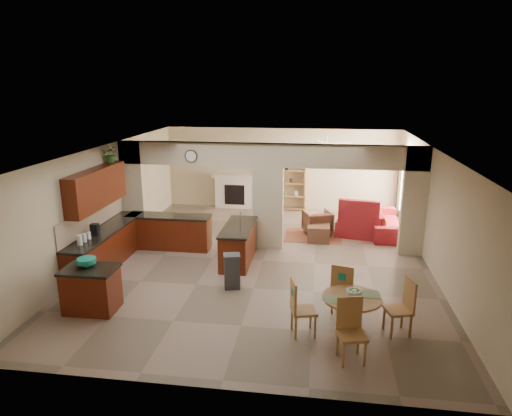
# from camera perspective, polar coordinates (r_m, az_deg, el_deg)

# --- Properties ---
(floor) EXTENTS (10.00, 10.00, 0.00)m
(floor) POSITION_cam_1_polar(r_m,az_deg,el_deg) (11.46, 0.88, -6.59)
(floor) COLOR #826B5A
(floor) RESTS_ON ground
(ceiling) EXTENTS (10.00, 10.00, 0.00)m
(ceiling) POSITION_cam_1_polar(r_m,az_deg,el_deg) (10.73, 0.94, 7.41)
(ceiling) COLOR white
(ceiling) RESTS_ON wall_back
(wall_back) EXTENTS (8.00, 0.00, 8.00)m
(wall_back) POSITION_cam_1_polar(r_m,az_deg,el_deg) (15.87, 3.17, 4.88)
(wall_back) COLOR #C8B192
(wall_back) RESTS_ON floor
(wall_front) EXTENTS (8.00, 0.00, 8.00)m
(wall_front) POSITION_cam_1_polar(r_m,az_deg,el_deg) (6.39, -4.80, -11.56)
(wall_front) COLOR #C8B192
(wall_front) RESTS_ON floor
(wall_left) EXTENTS (0.00, 10.00, 10.00)m
(wall_left) POSITION_cam_1_polar(r_m,az_deg,el_deg) (12.16, -18.14, 0.86)
(wall_left) COLOR #C8B192
(wall_left) RESTS_ON floor
(wall_right) EXTENTS (0.00, 10.00, 10.00)m
(wall_right) POSITION_cam_1_polar(r_m,az_deg,el_deg) (11.26, 21.54, -0.58)
(wall_right) COLOR #C8B192
(wall_right) RESTS_ON floor
(partition_left_pier) EXTENTS (0.60, 0.25, 2.80)m
(partition_left_pier) POSITION_cam_1_polar(r_m,az_deg,el_deg) (12.92, -15.03, 1.93)
(partition_left_pier) COLOR #C8B192
(partition_left_pier) RESTS_ON floor
(partition_center_pier) EXTENTS (0.80, 0.25, 2.20)m
(partition_center_pier) POSITION_cam_1_polar(r_m,az_deg,el_deg) (12.05, 1.50, 0.04)
(partition_center_pier) COLOR #C8B192
(partition_center_pier) RESTS_ON floor
(partition_right_pier) EXTENTS (0.60, 0.25, 2.80)m
(partition_right_pier) POSITION_cam_1_polar(r_m,az_deg,el_deg) (12.14, 19.13, 0.76)
(partition_right_pier) COLOR #C8B192
(partition_right_pier) RESTS_ON floor
(partition_header) EXTENTS (8.00, 0.25, 0.60)m
(partition_header) POSITION_cam_1_polar(r_m,az_deg,el_deg) (11.76, 1.54, 6.63)
(partition_header) COLOR #C8B192
(partition_header) RESTS_ON partition_center_pier
(kitchen_counter) EXTENTS (2.52, 3.29, 1.48)m
(kitchen_counter) POSITION_cam_1_polar(r_m,az_deg,el_deg) (11.90, -15.07, -3.91)
(kitchen_counter) COLOR #480F08
(kitchen_counter) RESTS_ON floor
(upper_cabinets) EXTENTS (0.35, 2.40, 0.90)m
(upper_cabinets) POSITION_cam_1_polar(r_m,az_deg,el_deg) (11.27, -19.29, 2.38)
(upper_cabinets) COLOR #480F08
(upper_cabinets) RESTS_ON wall_left
(peninsula) EXTENTS (0.70, 1.85, 0.91)m
(peninsula) POSITION_cam_1_polar(r_m,az_deg,el_deg) (11.28, -2.22, -4.48)
(peninsula) COLOR #480F08
(peninsula) RESTS_ON floor
(wall_clock) EXTENTS (0.34, 0.03, 0.34)m
(wall_clock) POSITION_cam_1_polar(r_m,az_deg,el_deg) (12.01, -8.12, 6.43)
(wall_clock) COLOR #4C2C19
(wall_clock) RESTS_ON partition_header
(rug) EXTENTS (1.60, 1.30, 0.01)m
(rug) POSITION_cam_1_polar(r_m,az_deg,el_deg) (13.36, 7.14, -3.44)
(rug) COLOR brown
(rug) RESTS_ON floor
(fireplace) EXTENTS (1.60, 0.35, 1.20)m
(fireplace) POSITION_cam_1_polar(r_m,az_deg,el_deg) (16.08, -2.62, 2.17)
(fireplace) COLOR white
(fireplace) RESTS_ON floor
(shelving_unit) EXTENTS (1.00, 0.32, 1.80)m
(shelving_unit) POSITION_cam_1_polar(r_m,az_deg,el_deg) (15.77, 4.35, 2.94)
(shelving_unit) COLOR olive
(shelving_unit) RESTS_ON floor
(window_a) EXTENTS (0.02, 0.90, 1.90)m
(window_a) POSITION_cam_1_polar(r_m,az_deg,el_deg) (13.48, 19.18, 1.27)
(window_a) COLOR white
(window_a) RESTS_ON wall_right
(window_b) EXTENTS (0.02, 0.90, 1.90)m
(window_b) POSITION_cam_1_polar(r_m,az_deg,el_deg) (15.11, 18.01, 2.83)
(window_b) COLOR white
(window_b) RESTS_ON wall_right
(glazed_door) EXTENTS (0.02, 0.70, 2.10)m
(glazed_door) POSITION_cam_1_polar(r_m,az_deg,el_deg) (14.33, 18.51, 1.51)
(glazed_door) COLOR white
(glazed_door) RESTS_ON wall_right
(drape_a_left) EXTENTS (0.10, 0.28, 2.30)m
(drape_a_left) POSITION_cam_1_polar(r_m,az_deg,el_deg) (12.90, 19.49, 0.63)
(drape_a_left) COLOR #381A16
(drape_a_left) RESTS_ON wall_right
(drape_a_right) EXTENTS (0.10, 0.28, 2.30)m
(drape_a_right) POSITION_cam_1_polar(r_m,az_deg,el_deg) (14.05, 18.58, 1.87)
(drape_a_right) COLOR #381A16
(drape_a_right) RESTS_ON wall_right
(drape_b_left) EXTENTS (0.10, 0.28, 2.30)m
(drape_b_left) POSITION_cam_1_polar(r_m,az_deg,el_deg) (14.52, 18.24, 2.33)
(drape_b_left) COLOR #381A16
(drape_b_left) RESTS_ON wall_right
(drape_b_right) EXTENTS (0.10, 0.28, 2.30)m
(drape_b_right) POSITION_cam_1_polar(r_m,az_deg,el_deg) (15.68, 17.51, 3.31)
(drape_b_right) COLOR #381A16
(drape_b_right) RESTS_ON wall_right
(ceiling_fan) EXTENTS (1.00, 1.00, 0.10)m
(ceiling_fan) POSITION_cam_1_polar(r_m,az_deg,el_deg) (13.66, 8.84, 7.94)
(ceiling_fan) COLOR white
(ceiling_fan) RESTS_ON ceiling
(kitchen_island) EXTENTS (1.02, 0.74, 0.88)m
(kitchen_island) POSITION_cam_1_polar(r_m,az_deg,el_deg) (9.49, -19.88, -9.52)
(kitchen_island) COLOR #480F08
(kitchen_island) RESTS_ON floor
(teal_bowl) EXTENTS (0.36, 0.36, 0.17)m
(teal_bowl) POSITION_cam_1_polar(r_m,az_deg,el_deg) (9.39, -20.41, -6.39)
(teal_bowl) COLOR #148A71
(teal_bowl) RESTS_ON kitchen_island
(trash_can) EXTENTS (0.39, 0.36, 0.70)m
(trash_can) POSITION_cam_1_polar(r_m,az_deg,el_deg) (9.91, -3.02, -8.05)
(trash_can) COLOR #313133
(trash_can) RESTS_ON floor
(dining_table) EXTENTS (1.04, 1.04, 0.71)m
(dining_table) POSITION_cam_1_polar(r_m,az_deg,el_deg) (8.33, 11.82, -12.23)
(dining_table) COLOR olive
(dining_table) RESTS_ON floor
(fruit_bowl) EXTENTS (0.27, 0.27, 0.14)m
(fruit_bowl) POSITION_cam_1_polar(r_m,az_deg,el_deg) (8.21, 12.14, -10.33)
(fruit_bowl) COLOR #58AD25
(fruit_bowl) RESTS_ON dining_table
(sofa) EXTENTS (2.41, 0.99, 0.70)m
(sofa) POSITION_cam_1_polar(r_m,az_deg,el_deg) (13.98, 15.87, -1.58)
(sofa) COLOR maroon
(sofa) RESTS_ON floor
(chaise) EXTENTS (1.29, 1.12, 0.45)m
(chaise) POSITION_cam_1_polar(r_m,az_deg,el_deg) (13.58, 12.48, -2.39)
(chaise) COLOR maroon
(chaise) RESTS_ON floor
(armchair) EXTENTS (0.97, 0.98, 0.70)m
(armchair) POSITION_cam_1_polar(r_m,az_deg,el_deg) (13.42, 7.68, -1.81)
(armchair) COLOR maroon
(armchair) RESTS_ON floor
(ottoman) EXTENTS (0.62, 0.62, 0.44)m
(ottoman) POSITION_cam_1_polar(r_m,az_deg,el_deg) (12.91, 7.82, -3.13)
(ottoman) COLOR maroon
(ottoman) RESTS_ON floor
(plant) EXTENTS (0.44, 0.40, 0.43)m
(plant) POSITION_cam_1_polar(r_m,az_deg,el_deg) (11.91, -17.71, 6.43)
(plant) COLOR #1E4B14
(plant) RESTS_ON upper_cabinets
(chair_north) EXTENTS (0.52, 0.52, 1.02)m
(chair_north) POSITION_cam_1_polar(r_m,az_deg,el_deg) (8.91, 10.82, -9.70)
(chair_north) COLOR olive
(chair_north) RESTS_ON floor
(chair_east) EXTENTS (0.52, 0.52, 1.02)m
(chair_east) POSITION_cam_1_polar(r_m,az_deg,el_deg) (8.52, 17.92, -11.42)
(chair_east) COLOR olive
(chair_east) RESTS_ON floor
(chair_south) EXTENTS (0.51, 0.51, 1.02)m
(chair_south) POSITION_cam_1_polar(r_m,az_deg,el_deg) (7.62, 11.74, -14.32)
(chair_south) COLOR olive
(chair_south) RESTS_ON floor
(chair_west) EXTENTS (0.51, 0.51, 1.02)m
(chair_west) POSITION_cam_1_polar(r_m,az_deg,el_deg) (8.13, 5.40, -12.03)
(chair_west) COLOR olive
(chair_west) RESTS_ON floor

